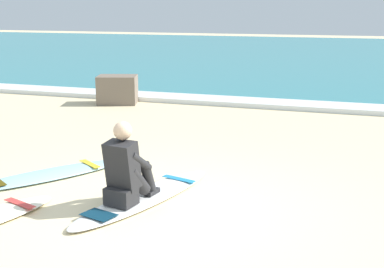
{
  "coord_description": "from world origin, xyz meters",
  "views": [
    {
      "loc": [
        2.09,
        -5.14,
        2.24
      ],
      "look_at": [
        -0.18,
        1.51,
        0.55
      ],
      "focal_mm": 49.33,
      "sensor_mm": 36.0,
      "label": 1
    }
  ],
  "objects_px": {
    "surfboard_main": "(145,197)",
    "surfer_seated": "(127,171)",
    "surfboard_spare_near": "(47,175)",
    "shoreline_rock": "(117,90)"
  },
  "relations": [
    {
      "from": "surfboard_spare_near",
      "to": "shoreline_rock",
      "type": "xyz_separation_m",
      "value": [
        -1.65,
        5.39,
        0.3
      ]
    },
    {
      "from": "surfer_seated",
      "to": "surfboard_spare_near",
      "type": "height_order",
      "value": "surfer_seated"
    },
    {
      "from": "surfer_seated",
      "to": "surfboard_spare_near",
      "type": "bearing_deg",
      "value": 156.86
    },
    {
      "from": "surfboard_spare_near",
      "to": "shoreline_rock",
      "type": "height_order",
      "value": "shoreline_rock"
    },
    {
      "from": "surfer_seated",
      "to": "shoreline_rock",
      "type": "bearing_deg",
      "value": 117.57
    },
    {
      "from": "surfboard_main",
      "to": "surfboard_spare_near",
      "type": "xyz_separation_m",
      "value": [
        -1.6,
        0.36,
        0.0
      ]
    },
    {
      "from": "surfboard_main",
      "to": "surfer_seated",
      "type": "distance_m",
      "value": 0.5
    },
    {
      "from": "surfer_seated",
      "to": "surfboard_main",
      "type": "bearing_deg",
      "value": 71.91
    },
    {
      "from": "surfboard_main",
      "to": "surfer_seated",
      "type": "bearing_deg",
      "value": -108.09
    },
    {
      "from": "surfboard_spare_near",
      "to": "shoreline_rock",
      "type": "bearing_deg",
      "value": 106.97
    }
  ]
}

